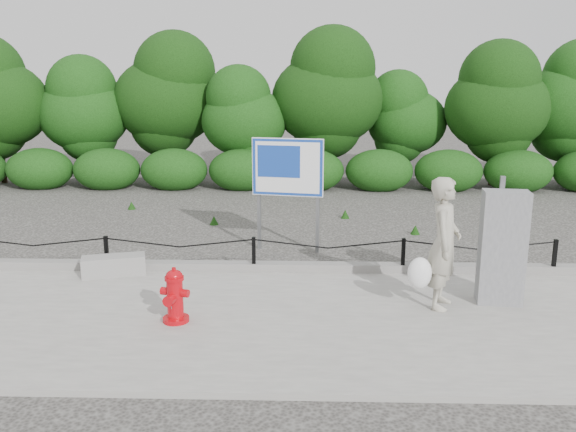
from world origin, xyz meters
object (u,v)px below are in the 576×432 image
at_px(pedestrian, 442,245).
at_px(advertising_sign, 287,172).
at_px(utility_cabinet, 502,248).
at_px(fire_hydrant, 175,296).
at_px(concrete_block, 114,265).

xyz_separation_m(pedestrian, advertising_sign, (-2.27, 2.98, 0.54)).
distance_m(pedestrian, utility_cabinet, 0.93).
height_order(fire_hydrant, utility_cabinet, utility_cabinet).
bearing_deg(pedestrian, fire_hydrant, 118.94).
distance_m(utility_cabinet, advertising_sign, 4.26).
bearing_deg(pedestrian, advertising_sign, 56.31).
bearing_deg(concrete_block, pedestrian, -13.68).
distance_m(concrete_block, advertising_sign, 3.56).
distance_m(fire_hydrant, concrete_block, 2.38).
height_order(pedestrian, advertising_sign, advertising_sign).
distance_m(pedestrian, concrete_block, 5.31).
bearing_deg(utility_cabinet, concrete_block, 176.89).
bearing_deg(utility_cabinet, pedestrian, -160.89).
bearing_deg(fire_hydrant, concrete_block, 141.88).
relative_size(fire_hydrant, utility_cabinet, 0.42).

